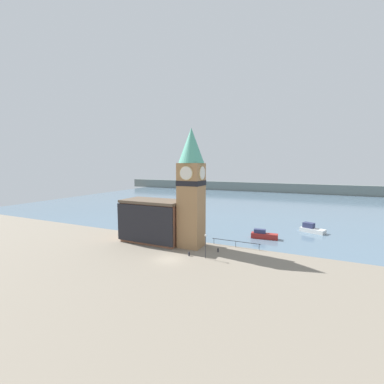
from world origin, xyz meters
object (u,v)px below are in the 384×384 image
Objects in this scene: mooring_bollard_far at (189,254)px; lamp_post at (206,242)px; boat_near at (264,235)px; clock_tower at (191,185)px; boat_far at (312,229)px; mooring_bollard_near at (218,250)px; pier_building at (153,221)px.

mooring_bollard_far is 3.68m from lamp_post.
boat_near is 18.00m from mooring_bollard_far.
boat_near is at bearing 58.33° from mooring_bollard_far.
boat_near is 1.36× the size of lamp_post.
clock_tower reaches higher than lamp_post.
boat_far is at bearing 57.85° from lamp_post.
clock_tower is 30.24× the size of mooring_bollard_near.
boat_near reaches higher than mooring_bollard_far.
boat_far reaches higher than mooring_bollard_near.
mooring_bollard_near is at bearing -9.92° from clock_tower.
clock_tower is 18.76m from boat_near.
mooring_bollard_near is 4.36m from lamp_post.
boat_near is (19.34, 10.85, -3.38)m from pier_building.
mooring_bollard_near is (5.49, -0.96, -10.96)m from clock_tower.
mooring_bollard_far is (9.89, -4.47, -3.71)m from pier_building.
lamp_post is (12.73, -4.32, -1.36)m from pier_building.
pier_building is 22.43m from boat_near.
lamp_post is (-15.47, -24.61, 1.99)m from boat_far.
clock_tower is 10.90m from pier_building.
pier_building is 2.20× the size of boat_far.
boat_far is 1.41× the size of lamp_post.
lamp_post reaches higher than mooring_bollard_far.
boat_far is 7.76× the size of mooring_bollard_near.
pier_building is at bearing 176.86° from mooring_bollard_near.
boat_near is at bearing -110.54° from boat_far.
lamp_post reaches higher than mooring_bollard_near.
pier_building is at bearing -178.50° from clock_tower.
clock_tower is 12.05m from mooring_bollard_far.
pier_building is 16.98× the size of mooring_bollard_far.
boat_near is 16.67m from lamp_post.
boat_near is (11.21, 10.64, -10.64)m from clock_tower.
mooring_bollard_near is at bearing -102.12° from boat_far.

